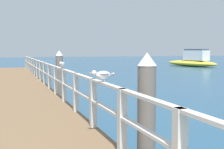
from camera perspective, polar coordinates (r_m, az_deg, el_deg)
The scene contains 7 objects.
pier_deck at distance 13.67m, azimuth -17.72°, elevation -2.92°, with size 2.58×26.78×0.47m, color brown.
pier_railing at distance 13.68m, azimuth -12.73°, elevation 0.71°, with size 0.12×25.30×0.97m.
dock_piling_near at distance 4.64m, azimuth 6.58°, elevation -7.95°, with size 0.29×0.29×1.97m.
dock_piling_far at distance 12.07m, azimuth -9.97°, elevation -0.13°, with size 0.29×0.29×1.97m.
seagull_foreground at distance 5.30m, azimuth -1.77°, elevation -0.02°, with size 0.48×0.20×0.21m.
seagull_background at distance 9.24m, azimuth -9.48°, elevation 1.97°, with size 0.25×0.45×0.21m.
boat_0 at distance 36.86m, azimuth 15.11°, elevation 2.56°, with size 3.82×7.52×2.06m.
Camera 1 is at (-0.41, -0.16, 2.02)m, focal length 48.05 mm.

